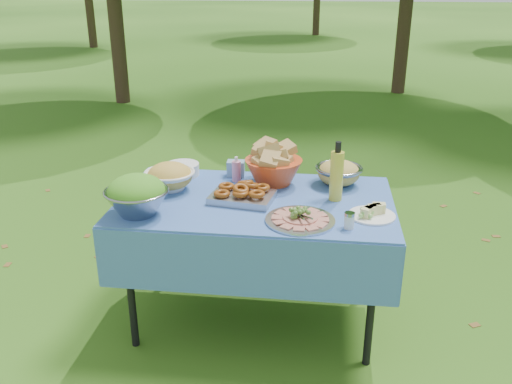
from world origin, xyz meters
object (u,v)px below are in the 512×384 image
picnic_table (256,262)px  oil_bottle (337,171)px  plate_stack (183,169)px  pasta_bowl_steel (339,172)px  charcuterie_platter (300,214)px  bread_bowl (274,165)px  salad_bowl (137,195)px

picnic_table → oil_bottle: size_ratio=4.55×
plate_stack → picnic_table: bearing=-33.7°
plate_stack → pasta_bowl_steel: bearing=-2.0°
charcuterie_platter → oil_bottle: (0.17, 0.30, 0.12)m
picnic_table → pasta_bowl_steel: bearing=33.1°
plate_stack → pasta_bowl_steel: (0.92, -0.03, 0.03)m
picnic_table → bread_bowl: size_ratio=4.44×
salad_bowl → charcuterie_platter: (0.81, 0.01, -0.06)m
plate_stack → charcuterie_platter: (0.73, -0.57, 0.00)m
picnic_table → oil_bottle: bearing=7.0°
picnic_table → oil_bottle: 0.69m
salad_bowl → bread_bowl: bearing=39.2°
salad_bowl → bread_bowl: (0.63, 0.52, 0.01)m
plate_stack → oil_bottle: bearing=-16.5°
picnic_table → oil_bottle: (0.42, 0.05, 0.54)m
oil_bottle → salad_bowl: bearing=-162.3°
picnic_table → oil_bottle: oil_bottle is taller
picnic_table → plate_stack: bearing=146.3°
salad_bowl → pasta_bowl_steel: bearing=28.7°
plate_stack → charcuterie_platter: charcuterie_platter is taller
charcuterie_platter → oil_bottle: oil_bottle is taller
salad_bowl → pasta_bowl_steel: 1.15m
salad_bowl → pasta_bowl_steel: (1.01, 0.55, -0.03)m
plate_stack → bread_bowl: (0.55, -0.07, 0.07)m
bread_bowl → oil_bottle: bearing=-30.0°
picnic_table → salad_bowl: size_ratio=4.63×
salad_bowl → plate_stack: 0.59m
salad_bowl → oil_bottle: bearing=17.7°
charcuterie_platter → salad_bowl: bearing=-179.0°
plate_stack → charcuterie_platter: bearing=-37.9°
salad_bowl → pasta_bowl_steel: size_ratio=1.20×
pasta_bowl_steel → charcuterie_platter: 0.57m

